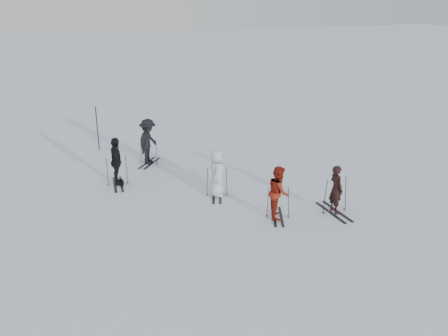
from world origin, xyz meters
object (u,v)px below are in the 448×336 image
object	(u,v)px
skier_near_dark	(336,190)
skier_grey	(217,173)
skier_red	(279,193)
piste_marker	(97,128)
skier_uphill_far	(148,142)
skier_uphill_left	(116,162)

from	to	relation	value
skier_near_dark	skier_grey	xyz separation A→B (m)	(-3.29, 2.70, 0.04)
skier_red	piste_marker	bearing A→B (deg)	48.30
skier_uphill_far	piste_marker	world-z (taller)	piste_marker
skier_near_dark	piste_marker	size ratio (longest dim) A/B	0.81
skier_red	skier_uphill_far	size ratio (longest dim) A/B	0.91
skier_grey	skier_uphill_far	xyz separation A→B (m)	(-1.61, 4.25, 0.10)
skier_grey	skier_uphill_left	bearing A→B (deg)	74.64
skier_red	skier_uphill_left	distance (m)	6.53
skier_near_dark	piste_marker	world-z (taller)	piste_marker
skier_uphill_far	piste_marker	size ratio (longest dim) A/B	0.94
skier_red	skier_uphill_far	world-z (taller)	skier_uphill_far
piste_marker	skier_grey	bearing A→B (deg)	-63.60
skier_grey	skier_uphill_far	world-z (taller)	skier_uphill_far
skier_uphill_far	skier_grey	bearing A→B (deg)	-121.76
skier_uphill_far	skier_near_dark	bearing A→B (deg)	-107.36
skier_uphill_left	skier_uphill_far	distance (m)	2.56
skier_near_dark	skier_grey	size ratio (longest dim) A/B	0.96
skier_uphill_left	skier_uphill_far	bearing A→B (deg)	-34.74
skier_near_dark	skier_uphill_far	xyz separation A→B (m)	(-4.89, 6.95, 0.14)
skier_uphill_left	piste_marker	xyz separation A→B (m)	(-0.16, 4.59, 0.10)
piste_marker	skier_red	bearing A→B (deg)	-62.90
skier_uphill_left	skier_uphill_far	world-z (taller)	skier_uphill_far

